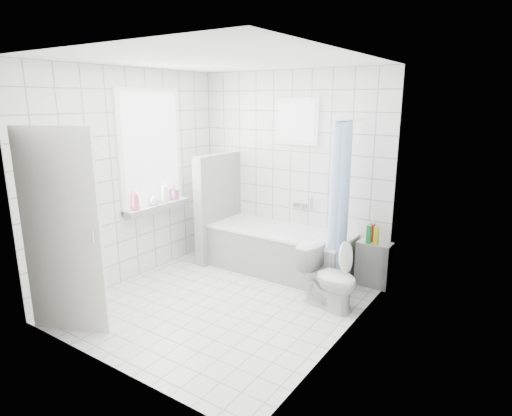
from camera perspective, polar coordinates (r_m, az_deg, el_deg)
The scene contains 19 objects.
ground at distance 4.98m, azimuth -4.34°, elevation -12.31°, with size 3.00×3.00×0.00m, color white.
ceiling at distance 4.47m, azimuth -4.99°, elevation 19.05°, with size 3.00×3.00×0.00m, color white.
wall_back at distance 5.78m, azimuth 4.64°, elevation 5.02°, with size 2.80×0.02×2.60m, color white.
wall_front at distance 3.53m, azimuth -19.89°, elevation -1.73°, with size 2.80×0.02×2.60m, color white.
wall_left at distance 5.52m, azimuth -16.16°, elevation 4.06°, with size 0.02×3.00×2.60m, color white.
wall_right at distance 3.86m, azimuth 11.91°, elevation 0.12°, with size 0.02×3.00×2.60m, color white.
window_left at distance 5.64m, azimuth -13.74°, elevation 7.51°, with size 0.01×0.90×1.40m, color white.
window_back at distance 5.63m, azimuth 5.45°, elevation 11.41°, with size 0.50×0.01×0.50m, color white.
window_sill at distance 5.73m, azimuth -13.01°, elevation 0.13°, with size 0.18×1.02×0.08m, color white.
door at distance 4.43m, azimuth -24.52°, elevation -3.09°, with size 0.04×0.80×2.00m, color silver.
bathtub at distance 5.68m, azimuth 3.25°, elevation -5.66°, with size 1.87×0.77×0.58m.
partition_wall at distance 6.05m, azimuth -5.11°, elevation 0.11°, with size 0.15×0.85×1.50m, color white.
tiled_ledge at distance 5.46m, azimuth 15.43°, elevation -7.20°, with size 0.40×0.24×0.55m, color white.
toilet at distance 4.79m, azimuth 9.71°, elevation -9.12°, with size 0.38×0.67×0.68m, color white.
curtain_rod at distance 4.94m, azimuth 12.32°, elevation 11.35°, with size 0.02×0.02×0.80m, color silver.
shower_curtain at distance 4.94m, azimuth 11.21°, elevation 0.86°, with size 0.14×0.48×1.78m, color #4F8BEA, non-canonical shape.
tub_faucet at distance 5.75m, azimuth 5.88°, elevation 0.37°, with size 0.18×0.06×0.06m, color silver.
sill_bottles at distance 5.68m, azimuth -13.17°, elevation 1.67°, with size 0.20×0.79×0.30m.
ledge_bottles at distance 5.30m, azimuth 15.28°, elevation -3.41°, with size 0.16×0.15×0.22m.
Camera 1 is at (2.77, -3.49, 2.22)m, focal length 30.00 mm.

